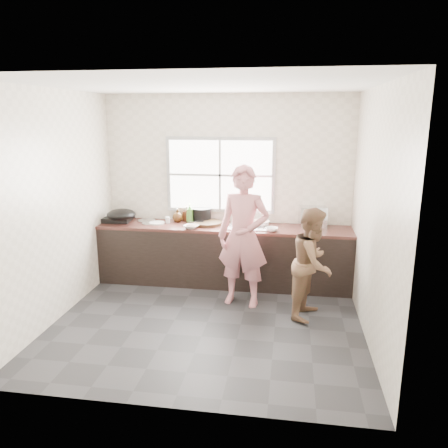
# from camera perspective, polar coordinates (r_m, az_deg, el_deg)

# --- Properties ---
(floor) EXTENTS (3.60, 3.20, 0.01)m
(floor) POSITION_cam_1_polar(r_m,az_deg,el_deg) (5.33, -2.18, -12.73)
(floor) COLOR #28282B
(floor) RESTS_ON ground
(ceiling) EXTENTS (3.60, 3.20, 0.01)m
(ceiling) POSITION_cam_1_polar(r_m,az_deg,el_deg) (4.78, -2.49, 17.74)
(ceiling) COLOR silver
(ceiling) RESTS_ON wall_back
(wall_back) EXTENTS (3.60, 0.01, 2.70)m
(wall_back) POSITION_cam_1_polar(r_m,az_deg,el_deg) (6.43, 0.42, 4.65)
(wall_back) COLOR beige
(wall_back) RESTS_ON ground
(wall_left) EXTENTS (0.01, 3.20, 2.70)m
(wall_left) POSITION_cam_1_polar(r_m,az_deg,el_deg) (5.51, -21.09, 2.15)
(wall_left) COLOR silver
(wall_left) RESTS_ON ground
(wall_right) EXTENTS (0.01, 3.20, 2.70)m
(wall_right) POSITION_cam_1_polar(r_m,az_deg,el_deg) (4.87, 19.00, 0.88)
(wall_right) COLOR silver
(wall_right) RESTS_ON ground
(wall_front) EXTENTS (3.60, 0.01, 2.70)m
(wall_front) POSITION_cam_1_polar(r_m,az_deg,el_deg) (3.37, -7.56, -4.08)
(wall_front) COLOR beige
(wall_front) RESTS_ON ground
(cabinet) EXTENTS (3.60, 0.62, 0.82)m
(cabinet) POSITION_cam_1_polar(r_m,az_deg,el_deg) (6.35, -0.01, -4.21)
(cabinet) COLOR black
(cabinet) RESTS_ON floor
(countertop) EXTENTS (3.60, 0.64, 0.04)m
(countertop) POSITION_cam_1_polar(r_m,az_deg,el_deg) (6.23, -0.01, -0.45)
(countertop) COLOR #3D1E19
(countertop) RESTS_ON cabinet
(sink) EXTENTS (0.55, 0.45, 0.02)m
(sink) POSITION_cam_1_polar(r_m,az_deg,el_deg) (6.18, 3.19, -0.34)
(sink) COLOR silver
(sink) RESTS_ON countertop
(faucet) EXTENTS (0.02, 0.02, 0.30)m
(faucet) POSITION_cam_1_polar(r_m,az_deg,el_deg) (6.34, 3.39, 1.37)
(faucet) COLOR silver
(faucet) RESTS_ON countertop
(window_frame) EXTENTS (1.60, 0.05, 1.10)m
(window_frame) POSITION_cam_1_polar(r_m,az_deg,el_deg) (6.41, -0.49, 6.41)
(window_frame) COLOR #9EA0A5
(window_frame) RESTS_ON wall_back
(window_glazing) EXTENTS (1.50, 0.01, 1.00)m
(window_glazing) POSITION_cam_1_polar(r_m,az_deg,el_deg) (6.38, -0.53, 6.39)
(window_glazing) COLOR white
(window_glazing) RESTS_ON window_frame
(woman) EXTENTS (0.68, 0.51, 1.69)m
(woman) POSITION_cam_1_polar(r_m,az_deg,el_deg) (5.54, 2.54, -2.24)
(woman) COLOR pink
(woman) RESTS_ON floor
(person_side) EXTENTS (0.69, 0.78, 1.35)m
(person_side) POSITION_cam_1_polar(r_m,az_deg,el_deg) (5.35, 11.52, -5.04)
(person_side) COLOR brown
(person_side) RESTS_ON floor
(cutting_board) EXTENTS (0.56, 0.56, 0.04)m
(cutting_board) POSITION_cam_1_polar(r_m,az_deg,el_deg) (6.31, -2.18, 0.12)
(cutting_board) COLOR black
(cutting_board) RESTS_ON countertop
(cleaver) EXTENTS (0.22, 0.13, 0.01)m
(cleaver) POSITION_cam_1_polar(r_m,az_deg,el_deg) (6.33, -3.61, 0.34)
(cleaver) COLOR silver
(cleaver) RESTS_ON cutting_board
(bowl_mince) EXTENTS (0.26, 0.26, 0.05)m
(bowl_mince) POSITION_cam_1_polar(r_m,az_deg,el_deg) (6.10, -4.31, -0.36)
(bowl_mince) COLOR silver
(bowl_mince) RESTS_ON countertop
(bowl_crabs) EXTENTS (0.25, 0.25, 0.06)m
(bowl_crabs) POSITION_cam_1_polar(r_m,az_deg,el_deg) (6.24, 4.82, 0.00)
(bowl_crabs) COLOR white
(bowl_crabs) RESTS_ON countertop
(bowl_held) EXTENTS (0.28, 0.28, 0.07)m
(bowl_held) POSITION_cam_1_polar(r_m,az_deg,el_deg) (5.97, 6.24, -0.64)
(bowl_held) COLOR silver
(bowl_held) RESTS_ON countertop
(black_pot) EXTENTS (0.34, 0.34, 0.20)m
(black_pot) POSITION_cam_1_polar(r_m,az_deg,el_deg) (6.49, -2.96, 1.22)
(black_pot) COLOR black
(black_pot) RESTS_ON countertop
(plate_food) EXTENTS (0.24, 0.24, 0.02)m
(plate_food) POSITION_cam_1_polar(r_m,az_deg,el_deg) (6.45, -8.75, 0.14)
(plate_food) COLOR silver
(plate_food) RESTS_ON countertop
(bottle_green) EXTENTS (0.12, 0.12, 0.28)m
(bottle_green) POSITION_cam_1_polar(r_m,az_deg,el_deg) (6.44, -4.48, 1.44)
(bottle_green) COLOR #42812A
(bottle_green) RESTS_ON countertop
(bottle_brown_tall) EXTENTS (0.11, 0.11, 0.20)m
(bottle_brown_tall) POSITION_cam_1_polar(r_m,az_deg,el_deg) (6.54, -4.86, 1.28)
(bottle_brown_tall) COLOR #431E10
(bottle_brown_tall) RESTS_ON countertop
(bottle_brown_short) EXTENTS (0.18, 0.18, 0.18)m
(bottle_brown_short) POSITION_cam_1_polar(r_m,az_deg,el_deg) (6.51, -6.08, 1.09)
(bottle_brown_short) COLOR #412810
(bottle_brown_short) RESTS_ON countertop
(glass_jar) EXTENTS (0.07, 0.07, 0.09)m
(glass_jar) POSITION_cam_1_polar(r_m,az_deg,el_deg) (6.44, -7.36, 0.52)
(glass_jar) COLOR silver
(glass_jar) RESTS_ON countertop
(burner) EXTENTS (0.48, 0.48, 0.07)m
(burner) POSITION_cam_1_polar(r_m,az_deg,el_deg) (6.76, -13.83, 0.75)
(burner) COLOR black
(burner) RESTS_ON countertop
(wok) EXTENTS (0.50, 0.50, 0.16)m
(wok) POSITION_cam_1_polar(r_m,az_deg,el_deg) (6.50, -13.27, 1.21)
(wok) COLOR black
(wok) RESTS_ON burner
(dish_rack) EXTENTS (0.41, 0.31, 0.28)m
(dish_rack) POSITION_cam_1_polar(r_m,az_deg,el_deg) (6.36, 11.49, 1.05)
(dish_rack) COLOR silver
(dish_rack) RESTS_ON countertop
(pot_lid_left) EXTENTS (0.27, 0.27, 0.01)m
(pot_lid_left) POSITION_cam_1_polar(r_m,az_deg,el_deg) (6.47, -9.65, 0.11)
(pot_lid_left) COLOR silver
(pot_lid_left) RESTS_ON countertop
(pot_lid_right) EXTENTS (0.31, 0.31, 0.01)m
(pot_lid_right) POSITION_cam_1_polar(r_m,az_deg,el_deg) (6.64, -10.09, 0.46)
(pot_lid_right) COLOR silver
(pot_lid_right) RESTS_ON countertop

